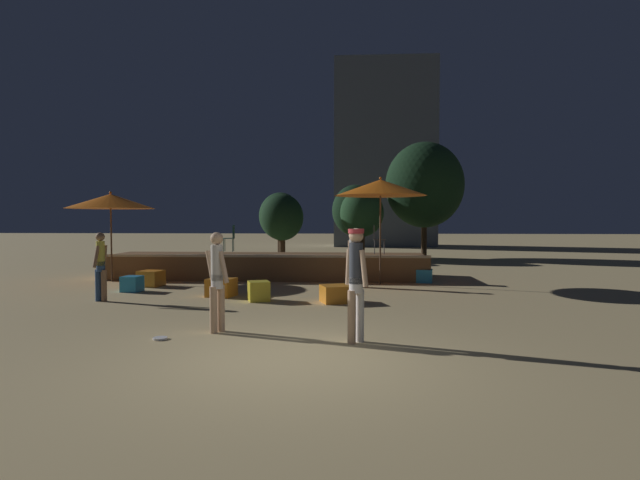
# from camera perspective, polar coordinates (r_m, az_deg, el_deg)

# --- Properties ---
(ground_plane) EXTENTS (120.00, 120.00, 0.00)m
(ground_plane) POSITION_cam_1_polar(r_m,az_deg,el_deg) (7.10, -3.25, -13.45)
(ground_plane) COLOR tan
(wooden_deck) EXTENTS (10.45, 2.48, 0.84)m
(wooden_deck) POSITION_cam_1_polar(r_m,az_deg,el_deg) (16.73, -6.11, -2.96)
(wooden_deck) COLOR brown
(wooden_deck) RESTS_ON ground
(patio_umbrella_0) EXTENTS (2.72, 2.72, 3.19)m
(patio_umbrella_0) POSITION_cam_1_polar(r_m,az_deg,el_deg) (14.95, 6.93, 5.95)
(patio_umbrella_0) COLOR brown
(patio_umbrella_0) RESTS_ON ground
(patio_umbrella_1) EXTENTS (2.64, 2.64, 2.80)m
(patio_umbrella_1) POSITION_cam_1_polar(r_m,az_deg,el_deg) (16.74, -22.82, 4.10)
(patio_umbrella_1) COLOR brown
(patio_umbrella_1) RESTS_ON ground
(cube_seat_0) EXTENTS (0.69, 0.69, 0.45)m
(cube_seat_0) POSITION_cam_1_polar(r_m,az_deg,el_deg) (15.25, -18.75, -4.18)
(cube_seat_0) COLOR orange
(cube_seat_0) RESTS_ON ground
(cube_seat_1) EXTENTS (0.61, 0.61, 0.47)m
(cube_seat_1) POSITION_cam_1_polar(r_m,az_deg,el_deg) (11.97, -7.01, -5.81)
(cube_seat_1) COLOR yellow
(cube_seat_1) RESTS_ON ground
(cube_seat_2) EXTENTS (0.55, 0.55, 0.40)m
(cube_seat_2) POSITION_cam_1_polar(r_m,az_deg,el_deg) (15.64, 11.84, -4.03)
(cube_seat_2) COLOR #2D9EDB
(cube_seat_2) RESTS_ON ground
(cube_seat_3) EXTENTS (0.79, 0.79, 0.40)m
(cube_seat_3) POSITION_cam_1_polar(r_m,az_deg,el_deg) (11.68, 1.77, -6.17)
(cube_seat_3) COLOR orange
(cube_seat_3) RESTS_ON ground
(cube_seat_4) EXTENTS (0.51, 0.51, 0.42)m
(cube_seat_4) POSITION_cam_1_polar(r_m,az_deg,el_deg) (14.31, -20.68, -4.71)
(cube_seat_4) COLOR #2D9EDB
(cube_seat_4) RESTS_ON ground
(cube_seat_5) EXTENTS (0.74, 0.74, 0.45)m
(cube_seat_5) POSITION_cam_1_polar(r_m,az_deg,el_deg) (12.82, -11.20, -5.33)
(cube_seat_5) COLOR orange
(cube_seat_5) RESTS_ON ground
(person_0) EXTENTS (0.51, 0.37, 1.72)m
(person_0) POSITION_cam_1_polar(r_m,az_deg,el_deg) (8.72, -11.69, -4.28)
(person_0) COLOR tan
(person_0) RESTS_ON ground
(person_1) EXTENTS (0.39, 0.42, 1.80)m
(person_1) POSITION_cam_1_polar(r_m,az_deg,el_deg) (7.82, 4.14, -4.30)
(person_1) COLOR tan
(person_1) RESTS_ON ground
(person_2) EXTENTS (0.36, 0.43, 1.64)m
(person_2) POSITION_cam_1_polar(r_m,az_deg,el_deg) (14.28, 3.77, -1.76)
(person_2) COLOR #3F3F47
(person_2) RESTS_ON ground
(person_3) EXTENTS (0.29, 0.51, 1.63)m
(person_3) POSITION_cam_1_polar(r_m,az_deg,el_deg) (12.84, -23.78, -2.61)
(person_3) COLOR #997051
(person_3) RESTS_ON ground
(bistro_chair_0) EXTENTS (0.40, 0.40, 0.90)m
(bistro_chair_0) POSITION_cam_1_polar(r_m,az_deg,el_deg) (17.22, -10.10, 0.51)
(bistro_chair_0) COLOR #1E4C47
(bistro_chair_0) RESTS_ON wooden_deck
(bistro_chair_1) EXTENTS (0.40, 0.40, 0.90)m
(bistro_chair_1) POSITION_cam_1_polar(r_m,az_deg,el_deg) (15.86, 6.48, 0.38)
(bistro_chair_1) COLOR #47474C
(bistro_chair_1) RESTS_ON wooden_deck
(frisbee_disc) EXTENTS (0.23, 0.23, 0.03)m
(frisbee_disc) POSITION_cam_1_polar(r_m,az_deg,el_deg) (8.59, -17.81, -10.64)
(frisbee_disc) COLOR white
(frisbee_disc) RESTS_ON ground
(background_tree_0) EXTENTS (2.08, 2.08, 3.24)m
(background_tree_0) POSITION_cam_1_polar(r_m,az_deg,el_deg) (24.41, -4.56, 2.72)
(background_tree_0) COLOR #3D2B1C
(background_tree_0) RESTS_ON ground
(background_tree_1) EXTENTS (1.99, 1.99, 3.12)m
(background_tree_1) POSITION_cam_1_polar(r_m,az_deg,el_deg) (23.45, -4.34, 2.57)
(background_tree_1) COLOR #3D2B1C
(background_tree_1) RESTS_ON ground
(background_tree_2) EXTENTS (2.06, 2.06, 3.37)m
(background_tree_2) POSITION_cam_1_polar(r_m,az_deg,el_deg) (23.69, 4.82, 3.07)
(background_tree_2) COLOR #3D2B1C
(background_tree_2) RESTS_ON ground
(background_tree_3) EXTENTS (2.35, 2.35, 3.68)m
(background_tree_3) POSITION_cam_1_polar(r_m,az_deg,el_deg) (25.28, 4.06, 3.37)
(background_tree_3) COLOR #3D2B1C
(background_tree_3) RESTS_ON ground
(background_tree_4) EXTENTS (3.91, 3.91, 5.81)m
(background_tree_4) POSITION_cam_1_polar(r_m,az_deg,el_deg) (25.74, 11.86, 6.17)
(background_tree_4) COLOR #3D2B1C
(background_tree_4) RESTS_ON ground
(distant_building) EXTENTS (7.17, 4.03, 13.16)m
(distant_building) POSITION_cam_1_polar(r_m,az_deg,el_deg) (36.97, 7.34, 9.59)
(distant_building) COLOR #4C5666
(distant_building) RESTS_ON ground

